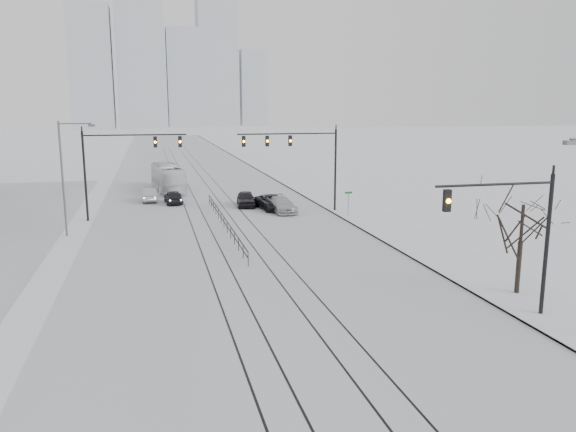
% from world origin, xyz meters
% --- Properties ---
extents(ground, '(500.00, 500.00, 0.00)m').
position_xyz_m(ground, '(0.00, 0.00, 0.00)').
color(ground, white).
rests_on(ground, ground).
extents(road, '(22.00, 260.00, 0.02)m').
position_xyz_m(road, '(0.00, 60.00, 0.01)').
color(road, silver).
rests_on(road, ground).
extents(sidewalk_east, '(5.00, 260.00, 0.16)m').
position_xyz_m(sidewalk_east, '(13.50, 60.00, 0.08)').
color(sidewalk_east, silver).
rests_on(sidewalk_east, ground).
extents(curb, '(0.10, 260.00, 0.12)m').
position_xyz_m(curb, '(11.05, 60.00, 0.06)').
color(curb, gray).
rests_on(curb, ground).
extents(tram_rails, '(5.30, 180.00, 0.01)m').
position_xyz_m(tram_rails, '(-0.00, 40.00, 0.02)').
color(tram_rails, black).
rests_on(tram_rails, ground).
extents(skyline, '(96.00, 48.00, 72.00)m').
position_xyz_m(skyline, '(5.02, 273.63, 30.65)').
color(skyline, '#ACB3BD').
rests_on(skyline, ground).
extents(traffic_mast_near, '(6.10, 0.37, 7.00)m').
position_xyz_m(traffic_mast_near, '(10.79, 6.00, 4.56)').
color(traffic_mast_near, black).
rests_on(traffic_mast_near, ground).
extents(traffic_mast_ne, '(9.60, 0.37, 8.00)m').
position_xyz_m(traffic_mast_ne, '(8.15, 34.99, 5.76)').
color(traffic_mast_ne, black).
rests_on(traffic_mast_ne, ground).
extents(traffic_mast_nw, '(9.10, 0.37, 8.00)m').
position_xyz_m(traffic_mast_nw, '(-8.52, 36.00, 5.57)').
color(traffic_mast_nw, black).
rests_on(traffic_mast_nw, ground).
extents(street_light_west, '(2.73, 0.25, 9.00)m').
position_xyz_m(street_light_west, '(-12.20, 30.00, 5.21)').
color(street_light_west, '#595B60').
rests_on(street_light_west, ground).
extents(bare_tree, '(4.40, 4.40, 6.10)m').
position_xyz_m(bare_tree, '(13.20, 9.00, 4.49)').
color(bare_tree, black).
rests_on(bare_tree, ground).
extents(median_fence, '(0.06, 24.00, 1.00)m').
position_xyz_m(median_fence, '(0.00, 30.00, 0.53)').
color(median_fence, black).
rests_on(median_fence, ground).
extents(street_sign, '(0.70, 0.06, 2.40)m').
position_xyz_m(street_sign, '(11.80, 32.00, 1.61)').
color(street_sign, '#595B60').
rests_on(street_sign, ground).
extents(sedan_sb_inner, '(1.94, 4.27, 1.42)m').
position_xyz_m(sedan_sb_inner, '(-3.63, 43.38, 0.71)').
color(sedan_sb_inner, black).
rests_on(sedan_sb_inner, ground).
extents(sedan_sb_outer, '(1.53, 4.37, 1.44)m').
position_xyz_m(sedan_sb_outer, '(-6.07, 45.51, 0.72)').
color(sedan_sb_outer, '#A6AAAE').
rests_on(sedan_sb_outer, ground).
extents(sedan_nb_front, '(3.02, 5.43, 1.44)m').
position_xyz_m(sedan_nb_front, '(5.79, 37.56, 0.72)').
color(sedan_nb_front, black).
rests_on(sedan_nb_front, ground).
extents(sedan_nb_right, '(2.45, 5.18, 1.46)m').
position_xyz_m(sedan_nb_right, '(6.37, 35.89, 0.73)').
color(sedan_nb_right, '#AFB4B8').
rests_on(sedan_nb_right, ground).
extents(sedan_nb_far, '(2.27, 4.64, 1.53)m').
position_xyz_m(sedan_nb_far, '(3.58, 40.06, 0.76)').
color(sedan_nb_far, black).
rests_on(sedan_nb_far, ground).
extents(box_truck, '(3.94, 11.66, 3.18)m').
position_xyz_m(box_truck, '(-3.85, 52.96, 1.59)').
color(box_truck, white).
rests_on(box_truck, ground).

